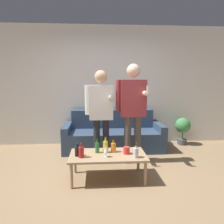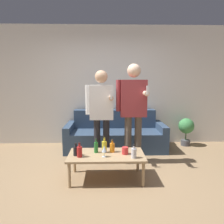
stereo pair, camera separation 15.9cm
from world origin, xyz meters
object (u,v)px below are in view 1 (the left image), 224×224
(bottle_orange, at_px, (77,151))
(person_standing_right, at_px, (133,106))
(coffee_table, at_px, (108,157))
(person_standing_left, at_px, (101,109))
(couch, at_px, (113,135))

(bottle_orange, height_order, person_standing_right, person_standing_right)
(coffee_table, bearing_deg, person_standing_left, 97.47)
(coffee_table, height_order, person_standing_right, person_standing_right)
(person_standing_left, bearing_deg, bottle_orange, -117.36)
(bottle_orange, relative_size, person_standing_left, 0.11)
(coffee_table, xyz_separation_m, person_standing_left, (-0.09, 0.65, 0.63))
(couch, xyz_separation_m, bottle_orange, (-0.64, -1.54, 0.17))
(coffee_table, height_order, person_standing_left, person_standing_left)
(person_standing_left, relative_size, person_standing_right, 0.94)
(coffee_table, bearing_deg, person_standing_right, 53.00)
(coffee_table, relative_size, bottle_orange, 6.04)
(bottle_orange, relative_size, person_standing_right, 0.11)
(coffee_table, distance_m, person_standing_left, 0.91)
(person_standing_right, bearing_deg, coffee_table, -127.00)
(coffee_table, xyz_separation_m, person_standing_right, (0.47, 0.62, 0.69))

